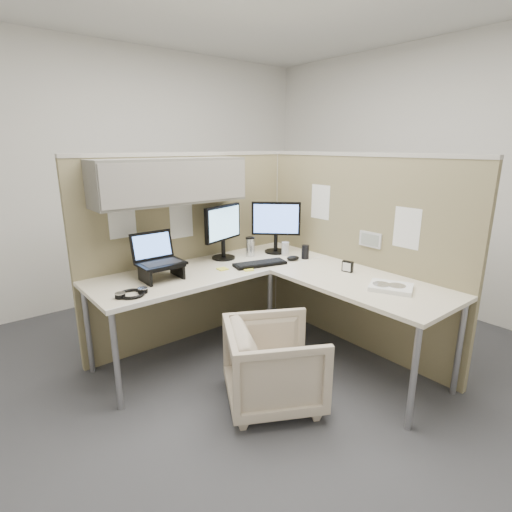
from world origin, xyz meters
TOP-DOWN VIEW (x-y plane):
  - ground at (0.00, 0.00)m, footprint 4.50×4.50m
  - partition_back at (-0.22, 0.83)m, footprint 2.00×0.36m
  - partition_right at (0.90, -0.07)m, footprint 0.07×2.03m
  - desk at (0.12, 0.13)m, footprint 2.00×1.98m
  - office_chair at (-0.21, -0.32)m, footprint 0.79×0.80m
  - monitor_left at (0.10, 0.70)m, footprint 0.43×0.20m
  - monitor_right at (0.59, 0.57)m, footprint 0.34×0.33m
  - laptop_station at (-0.57, 0.55)m, footprint 0.32×0.28m
  - keyboard at (0.22, 0.34)m, footprint 0.46×0.25m
  - mouse at (0.53, 0.28)m, footprint 0.13×0.11m
  - travel_mug at (0.33, 0.62)m, footprint 0.08×0.08m
  - soda_can_green at (0.65, 0.25)m, footprint 0.07×0.07m
  - soda_can_silver at (0.59, 0.44)m, footprint 0.07×0.07m
  - sticky_note_b at (0.06, 0.30)m, footprint 0.10×0.10m
  - sticky_note_d at (-0.09, 0.44)m, footprint 0.08×0.08m
  - headphones at (-0.88, 0.34)m, footprint 0.22×0.18m
  - paper_stack at (0.56, -0.66)m, footprint 0.32×0.35m
  - desk_clock at (0.64, -0.22)m, footprint 0.05×0.09m

SIDE VIEW (x-z plane):
  - ground at x=0.00m, z-range 0.00..0.00m
  - office_chair at x=-0.21m, z-range 0.00..0.62m
  - desk at x=0.12m, z-range 0.32..1.05m
  - sticky_note_b at x=0.06m, z-range 0.73..0.74m
  - sticky_note_d at x=-0.09m, z-range 0.73..0.74m
  - keyboard at x=0.22m, z-range 0.73..0.75m
  - headphones at x=-0.88m, z-range 0.73..0.76m
  - paper_stack at x=0.56m, z-range 0.73..0.76m
  - mouse at x=0.53m, z-range 0.73..0.77m
  - desk_clock at x=0.64m, z-range 0.73..0.81m
  - soda_can_green at x=0.65m, z-range 0.73..0.85m
  - soda_can_silver at x=0.59m, z-range 0.73..0.85m
  - travel_mug at x=0.33m, z-range 0.73..0.90m
  - partition_right at x=0.90m, z-range 0.00..1.63m
  - laptop_station at x=-0.57m, z-range 0.69..1.03m
  - monitor_left at x=0.10m, z-range 0.77..1.24m
  - monitor_right at x=0.59m, z-range 0.77..1.24m
  - partition_back at x=-0.22m, z-range 0.28..1.91m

